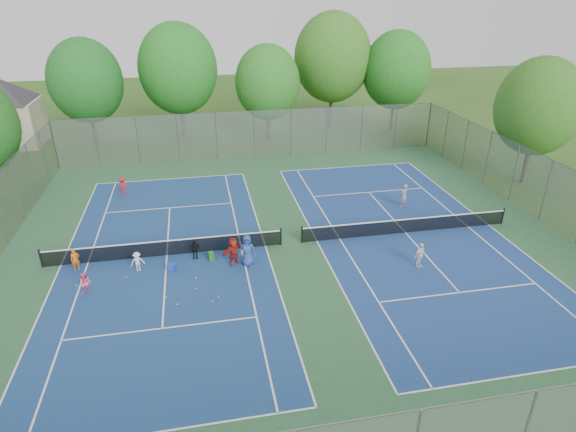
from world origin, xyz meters
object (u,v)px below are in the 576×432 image
object	(u,v)px
net_right	(406,226)
ball_crate	(171,267)
instructor	(404,196)
net_left	(166,248)
ball_hopper	(211,256)

from	to	relation	value
net_right	ball_crate	world-z (taller)	net_right
net_right	instructor	world-z (taller)	instructor
net_left	instructor	world-z (taller)	instructor
instructor	ball_hopper	bearing A→B (deg)	-9.15
ball_hopper	instructor	bearing A→B (deg)	19.53
net_left	ball_crate	world-z (taller)	net_left
ball_hopper	net_right	bearing A→B (deg)	5.02
ball_crate	ball_hopper	size ratio (longest dim) A/B	0.76
net_right	ball_crate	size ratio (longest dim) A/B	32.08
net_right	ball_hopper	bearing A→B (deg)	-174.98
net_left	net_right	size ratio (longest dim) A/B	1.00
net_right	ball_crate	xyz separation A→B (m)	(-13.70, -1.57, -0.28)
instructor	net_left	bearing A→B (deg)	-15.54
net_right	ball_hopper	xyz separation A→B (m)	(-11.63, -1.02, -0.19)
ball_crate	net_left	bearing A→B (deg)	100.71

